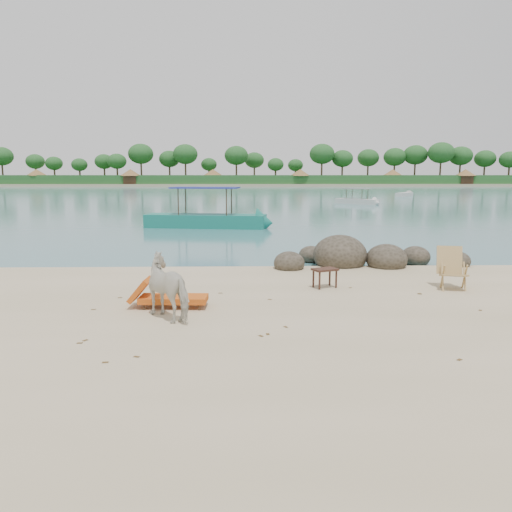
% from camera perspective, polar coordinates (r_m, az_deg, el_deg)
% --- Properties ---
extents(water, '(400.00, 400.00, 0.00)m').
position_cam_1_polar(water, '(99.48, -1.18, 7.49)').
color(water, '#3A6D74').
rests_on(water, ground).
extents(far_shore, '(420.00, 90.00, 1.40)m').
position_cam_1_polar(far_shore, '(179.46, -1.33, 8.22)').
color(far_shore, tan).
rests_on(far_shore, ground).
extents(far_scenery, '(420.00, 18.00, 9.50)m').
position_cam_1_polar(far_scenery, '(146.13, -1.28, 9.24)').
color(far_scenery, '#1E4C1E').
rests_on(far_scenery, ground).
extents(boulders, '(6.28, 2.78, 1.29)m').
position_cam_1_polar(boulders, '(16.33, 11.37, -0.20)').
color(boulders, '#302A20').
rests_on(boulders, ground).
extents(cow, '(1.52, 1.57, 1.27)m').
position_cam_1_polar(cow, '(10.12, -9.65, -3.59)').
color(cow, beige).
rests_on(cow, ground).
extents(side_table, '(0.72, 0.60, 0.49)m').
position_cam_1_polar(side_table, '(12.78, 7.86, -2.66)').
color(side_table, black).
rests_on(side_table, ground).
extents(lounge_chair, '(1.84, 0.73, 0.54)m').
position_cam_1_polar(lounge_chair, '(10.95, -9.40, -4.55)').
color(lounge_chair, '#BF6316').
rests_on(lounge_chair, ground).
extents(deck_chair, '(0.83, 0.88, 1.05)m').
position_cam_1_polar(deck_chair, '(13.36, 21.69, -1.49)').
color(deck_chair, tan).
rests_on(deck_chair, ground).
extents(boat_near, '(7.77, 2.93, 3.68)m').
position_cam_1_polar(boat_near, '(28.34, -5.83, 7.06)').
color(boat_near, '#146D5F').
rests_on(boat_near, water).
extents(boat_mid, '(4.57, 4.88, 2.67)m').
position_cam_1_polar(boat_mid, '(53.18, 11.48, 7.33)').
color(boat_mid, beige).
rests_on(boat_mid, water).
extents(boat_far, '(4.07, 4.92, 0.61)m').
position_cam_1_polar(boat_far, '(76.17, 16.60, 6.84)').
color(boat_far, beige).
rests_on(boat_far, water).
extents(dead_leaves, '(8.33, 5.79, 0.00)m').
position_cam_1_polar(dead_leaves, '(9.82, 3.66, -7.66)').
color(dead_leaves, brown).
rests_on(dead_leaves, ground).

